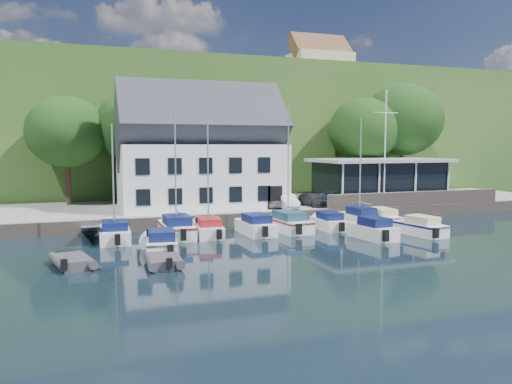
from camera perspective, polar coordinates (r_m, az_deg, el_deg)
ground at (r=32.30m, az=12.80°, el=-6.29°), size 180.00×180.00×0.00m
quay at (r=47.77m, az=1.68°, el=-1.78°), size 60.00×13.00×1.00m
quay_face at (r=41.81m, az=4.84°, el=-2.82°), size 60.00×0.30×1.00m
hillside at (r=90.41m, az=-8.40°, el=6.32°), size 160.00×75.00×16.00m
field_patch at (r=100.41m, az=-4.75°, el=10.92°), size 50.00×30.00×0.30m
farmhouse at (r=88.90m, az=7.29°, el=14.18°), size 10.40×7.00×8.20m
harbor_building at (r=44.43m, az=-6.33°, el=3.93°), size 14.40×8.20×8.70m
club_pavilion at (r=51.16m, az=13.90°, el=1.41°), size 13.20×7.20×4.10m
seawall at (r=48.10m, az=17.84°, el=-0.67°), size 18.00×0.50×1.20m
gangway at (r=36.40m, az=-18.36°, el=-5.11°), size 1.20×6.00×1.40m
car_silver at (r=44.00m, az=2.06°, el=-0.90°), size 2.24×4.00×1.29m
car_white at (r=43.06m, az=3.60°, el=-1.07°), size 1.80×3.91×1.24m
car_dgrey at (r=45.30m, az=6.55°, el=-0.84°), size 1.71×3.97×1.14m
car_blue at (r=46.23m, az=9.14°, el=-0.64°), size 1.70×3.92×1.32m
flagpole at (r=47.37m, az=14.54°, el=4.97°), size 2.52×0.20×10.50m
tree_0 at (r=48.52m, az=-20.74°, el=4.44°), size 7.24×7.24×9.89m
tree_1 at (r=48.53m, az=-13.22°, el=5.18°), size 7.90×7.90×10.80m
tree_2 at (r=50.80m, az=-2.80°, el=5.06°), size 7.57×7.57×10.34m
tree_4 at (r=56.46m, az=12.20°, el=5.13°), size 7.78×7.78×10.63m
tree_5 at (r=59.37m, az=16.37°, el=5.89°), size 9.08×9.08×12.40m
boat_r1_0 at (r=34.42m, az=-16.03°, el=1.71°), size 2.26×5.94×8.76m
boat_r1_1 at (r=35.17m, az=-9.19°, el=2.61°), size 2.22×6.65×9.59m
boat_r1_2 at (r=35.14m, az=-5.50°, el=1.58°), size 2.44×5.75×8.28m
boat_r1_3 at (r=36.34m, az=-0.08°, el=-3.65°), size 2.24×6.06×1.50m
boat_r1_4 at (r=37.23m, az=3.70°, el=2.66°), size 2.76×6.99×9.38m
boat_r1_5 at (r=38.69m, az=8.29°, el=-3.25°), size 1.93×5.28×1.37m
boat_r1_6 at (r=40.33m, az=11.84°, el=2.90°), size 2.39×5.86×9.58m
boat_r1_7 at (r=41.39m, az=14.04°, el=-2.74°), size 1.96×6.17×1.44m
boat_r2_0 at (r=30.33m, az=-10.79°, el=-5.59°), size 2.49×5.45×1.47m
boat_r2_3 at (r=35.42m, az=13.20°, el=-4.00°), size 2.59×5.41×1.54m
boat_r2_4 at (r=37.85m, az=18.24°, el=-3.62°), size 2.75×5.96×1.41m
dinghy_0 at (r=28.49m, az=-20.26°, el=-7.28°), size 2.67×3.63×0.76m
dinghy_1 at (r=27.38m, az=-10.51°, el=-7.54°), size 2.07×3.32×0.76m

